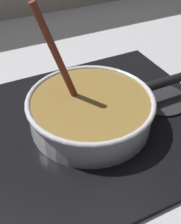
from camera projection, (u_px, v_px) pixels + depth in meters
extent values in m
cube|color=#B7B7BC|center=(121.00, 159.00, 0.60)|extent=(2.40, 1.60, 0.04)
cube|color=black|center=(91.00, 125.00, 0.65)|extent=(0.56, 0.48, 0.01)
torus|color=#592D0C|center=(90.00, 122.00, 0.64)|extent=(0.19, 0.19, 0.01)
cylinder|color=#262628|center=(160.00, 99.00, 0.70)|extent=(0.13, 0.13, 0.01)
cylinder|color=silver|center=(90.00, 112.00, 0.62)|extent=(0.26, 0.26, 0.06)
cylinder|color=olive|center=(90.00, 111.00, 0.62)|extent=(0.25, 0.25, 0.06)
torus|color=silver|center=(90.00, 100.00, 0.60)|extent=(0.27, 0.27, 0.01)
cylinder|color=black|center=(168.00, 81.00, 0.68)|extent=(0.14, 0.02, 0.02)
cylinder|color=#EDD88C|center=(62.00, 120.00, 0.57)|extent=(0.03, 0.03, 0.01)
cylinder|color=#E5CC7A|center=(109.00, 110.00, 0.59)|extent=(0.03, 0.03, 0.01)
cylinder|color=beige|center=(121.00, 97.00, 0.63)|extent=(0.03, 0.03, 0.01)
cylinder|color=#E5CC7A|center=(78.00, 102.00, 0.61)|extent=(0.03, 0.03, 0.01)
cylinder|color=maroon|center=(57.00, 57.00, 0.56)|extent=(0.08, 0.05, 0.21)
cube|color=brown|center=(77.00, 101.00, 0.62)|extent=(0.05, 0.04, 0.01)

